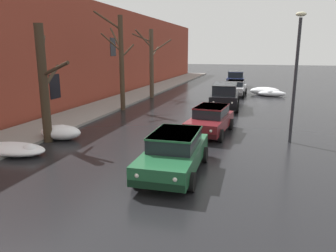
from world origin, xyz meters
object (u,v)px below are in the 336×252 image
(bare_tree_far_down_block, at_px, (151,62))
(sedan_silver_parked_far_down_block, at_px, (235,88))
(sedan_maroon_parked_kerbside_close, at_px, (210,119))
(sedan_green_approaching_near_lane, at_px, (174,151))
(bare_tree_second_along_sidewalk, at_px, (44,82))
(suv_darkblue_queued_behind_truck, at_px, (236,78))
(street_lamp_post, at_px, (296,72))
(suv_black_parked_kerbside_mid, at_px, (225,95))
(bare_tree_mid_block, at_px, (121,60))

(bare_tree_far_down_block, bearing_deg, sedan_silver_parked_far_down_block, 25.65)
(sedan_maroon_parked_kerbside_close, bearing_deg, sedan_green_approaching_near_lane, -93.98)
(sedan_green_approaching_near_lane, height_order, sedan_maroon_parked_kerbside_close, same)
(bare_tree_second_along_sidewalk, bearing_deg, sedan_green_approaching_near_lane, -17.94)
(suv_darkblue_queued_behind_truck, bearing_deg, bare_tree_far_down_block, -121.08)
(suv_darkblue_queued_behind_truck, xyz_separation_m, street_lamp_post, (4.31, -23.00, 2.26))
(bare_tree_second_along_sidewalk, distance_m, suv_black_parked_kerbside_mid, 13.26)
(sedan_maroon_parked_kerbside_close, bearing_deg, bare_tree_mid_block, 145.06)
(bare_tree_far_down_block, relative_size, sedan_silver_parked_far_down_block, 1.34)
(bare_tree_mid_block, xyz_separation_m, street_lamp_post, (10.98, -5.60, -0.26))
(bare_tree_far_down_block, distance_m, sedan_maroon_parked_kerbside_close, 13.67)
(suv_darkblue_queued_behind_truck, bearing_deg, sedan_silver_parked_far_down_block, -85.71)
(sedan_green_approaching_near_lane, distance_m, suv_black_parked_kerbside_mid, 13.30)
(bare_tree_second_along_sidewalk, bearing_deg, suv_darkblue_queued_behind_truck, 75.68)
(bare_tree_mid_block, xyz_separation_m, bare_tree_far_down_block, (0.06, 6.43, -0.30))
(bare_tree_second_along_sidewalk, xyz_separation_m, street_lamp_post, (10.92, 2.91, 0.47))
(bare_tree_second_along_sidewalk, distance_m, sedan_silver_parked_far_down_block, 19.84)
(bare_tree_mid_block, xyz_separation_m, sedan_maroon_parked_kerbside_close, (7.15, -5.00, -2.76))
(bare_tree_far_down_block, bearing_deg, bare_tree_mid_block, -90.51)
(bare_tree_second_along_sidewalk, xyz_separation_m, sedan_green_approaching_near_lane, (6.70, -2.17, -2.03))
(sedan_green_approaching_near_lane, distance_m, street_lamp_post, 7.06)
(suv_black_parked_kerbside_mid, bearing_deg, bare_tree_far_down_block, 151.32)
(bare_tree_far_down_block, height_order, sedan_silver_parked_far_down_block, bare_tree_far_down_block)
(bare_tree_mid_block, relative_size, street_lamp_post, 1.17)
(bare_tree_second_along_sidewalk, relative_size, suv_darkblue_queued_behind_truck, 1.21)
(bare_tree_second_along_sidewalk, bearing_deg, suv_black_parked_kerbside_mid, 57.88)
(bare_tree_mid_block, height_order, suv_black_parked_kerbside_mid, bare_tree_mid_block)
(bare_tree_mid_block, height_order, bare_tree_far_down_block, bare_tree_mid_block)
(bare_tree_mid_block, xyz_separation_m, suv_black_parked_kerbside_mid, (7.04, 2.61, -2.52))
(sedan_maroon_parked_kerbside_close, xyz_separation_m, suv_black_parked_kerbside_mid, (-0.11, 7.61, 0.24))
(bare_tree_far_down_block, relative_size, sedan_maroon_parked_kerbside_close, 1.40)
(bare_tree_second_along_sidewalk, height_order, sedan_maroon_parked_kerbside_close, bare_tree_second_along_sidewalk)
(bare_tree_second_along_sidewalk, bearing_deg, sedan_silver_parked_far_down_block, 68.68)
(street_lamp_post, bearing_deg, bare_tree_far_down_block, 132.22)
(bare_tree_mid_block, bearing_deg, bare_tree_far_down_block, 89.49)
(bare_tree_far_down_block, relative_size, sedan_green_approaching_near_lane, 1.34)
(sedan_silver_parked_far_down_block, bearing_deg, suv_darkblue_queued_behind_truck, 94.29)
(bare_tree_second_along_sidewalk, distance_m, sedan_green_approaching_near_lane, 7.33)
(bare_tree_second_along_sidewalk, distance_m, sedan_maroon_parked_kerbside_close, 8.18)
(bare_tree_second_along_sidewalk, xyz_separation_m, sedan_silver_parked_far_down_block, (7.18, 18.39, -2.03))
(sedan_green_approaching_near_lane, distance_m, sedan_silver_parked_far_down_block, 20.56)
(bare_tree_second_along_sidewalk, bearing_deg, street_lamp_post, 14.92)
(suv_darkblue_queued_behind_truck, relative_size, street_lamp_post, 0.76)
(suv_black_parked_kerbside_mid, height_order, suv_darkblue_queued_behind_truck, same)
(bare_tree_mid_block, bearing_deg, suv_darkblue_queued_behind_truck, 69.03)
(sedan_silver_parked_far_down_block, xyz_separation_m, street_lamp_post, (3.74, -15.48, 2.50))
(sedan_green_approaching_near_lane, height_order, suv_darkblue_queued_behind_truck, suv_darkblue_queued_behind_truck)
(suv_darkblue_queued_behind_truck, height_order, street_lamp_post, street_lamp_post)
(suv_darkblue_queued_behind_truck, distance_m, street_lamp_post, 23.51)
(sedan_silver_parked_far_down_block, bearing_deg, sedan_green_approaching_near_lane, -91.32)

